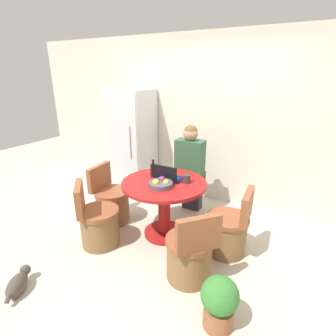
% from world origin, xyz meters
% --- Properties ---
extents(ground_plane, '(12.00, 12.00, 0.00)m').
position_xyz_m(ground_plane, '(0.00, 0.00, 0.00)').
color(ground_plane, beige).
extents(wall_back, '(7.00, 0.06, 2.60)m').
position_xyz_m(wall_back, '(0.00, 1.55, 1.30)').
color(wall_back, beige).
rests_on(wall_back, ground_plane).
extents(refrigerator, '(0.66, 0.65, 1.77)m').
position_xyz_m(refrigerator, '(-1.26, 1.19, 0.89)').
color(refrigerator, silver).
rests_on(refrigerator, ground_plane).
extents(dining_table, '(1.05, 1.05, 0.75)m').
position_xyz_m(dining_table, '(-0.08, 0.21, 0.52)').
color(dining_table, maroon).
rests_on(dining_table, ground_plane).
extents(chair_near_right_corner, '(0.56, 0.56, 0.82)m').
position_xyz_m(chair_near_right_corner, '(0.53, -0.36, 0.28)').
color(chair_near_right_corner, brown).
rests_on(chair_near_right_corner, ground_plane).
extents(chair_right_side, '(0.49, 0.49, 0.82)m').
position_xyz_m(chair_right_side, '(0.75, 0.25, 0.28)').
color(chair_right_side, brown).
rests_on(chair_right_side, ground_plane).
extents(chair_near_left_corner, '(0.56, 0.56, 0.82)m').
position_xyz_m(chair_near_left_corner, '(-0.70, -0.36, 0.28)').
color(chair_near_left_corner, brown).
rests_on(chair_near_left_corner, ground_plane).
extents(chair_left_side, '(0.49, 0.49, 0.82)m').
position_xyz_m(chair_left_side, '(-0.91, 0.16, 0.28)').
color(chair_left_side, brown).
rests_on(chair_left_side, ground_plane).
extents(person_seated, '(0.40, 0.37, 1.35)m').
position_xyz_m(person_seated, '(-0.05, 0.96, 0.74)').
color(person_seated, '#2D2D38').
rests_on(person_seated, ground_plane).
extents(laptop, '(0.32, 0.23, 0.21)m').
position_xyz_m(laptop, '(-0.07, 0.29, 0.80)').
color(laptop, '#141947').
rests_on(laptop, dining_table).
extents(fruit_bowl, '(0.29, 0.29, 0.10)m').
position_xyz_m(fruit_bowl, '(-0.05, 0.07, 0.79)').
color(fruit_bowl, '#4C4C56').
rests_on(fruit_bowl, dining_table).
extents(coffee_cup, '(0.08, 0.08, 0.10)m').
position_xyz_m(coffee_cup, '(0.18, 0.32, 0.81)').
color(coffee_cup, '#383333').
rests_on(coffee_cup, dining_table).
extents(bottle, '(0.07, 0.07, 0.23)m').
position_xyz_m(bottle, '(-0.30, 0.31, 0.84)').
color(bottle, black).
rests_on(bottle, dining_table).
extents(cat, '(0.28, 0.39, 0.17)m').
position_xyz_m(cat, '(-0.86, -1.32, 0.09)').
color(cat, '#473D38').
rests_on(cat, ground_plane).
extents(potted_plant, '(0.32, 0.32, 0.49)m').
position_xyz_m(potted_plant, '(0.97, -0.75, 0.26)').
color(potted_plant, '#935638').
rests_on(potted_plant, ground_plane).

